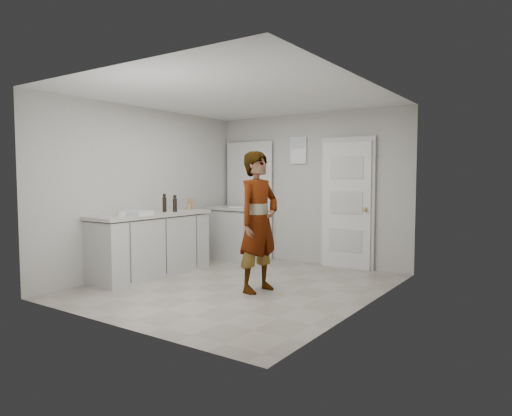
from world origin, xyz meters
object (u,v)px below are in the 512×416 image
Objects in this scene: person at (259,222)px; oil_cruet_a at (175,204)px; oil_cruet_b at (164,203)px; egg_bowl at (122,213)px; spice_jar at (189,207)px; baking_dish at (137,213)px; cake_mix_box at (190,204)px.

oil_cruet_a is at bearing 89.93° from person.
egg_bowl is at bearing -92.43° from oil_cruet_b.
oil_cruet_a reaches higher than spice_jar.
person is 4.88× the size of baking_dish.
oil_cruet_b reaches higher than baking_dish.
baking_dish is at bearing 113.94° from person.
oil_cruet_a is (0.16, -0.52, 0.03)m from cake_mix_box.
oil_cruet_b reaches higher than cake_mix_box.
oil_cruet_b reaches higher than egg_bowl.
spice_jar is 0.60× the size of egg_bowl.
person is at bearing 19.20° from egg_bowl.
person is 2.01m from cake_mix_box.
cake_mix_box reaches higher than egg_bowl.
baking_dish is at bearing -90.40° from oil_cruet_a.
cake_mix_box is 1.26m from baking_dish.
cake_mix_box is 1.41m from egg_bowl.
oil_cruet_a is (0.10, -0.41, 0.08)m from spice_jar.
oil_cruet_a is 0.72× the size of baking_dish.
spice_jar is 0.43m from oil_cruet_a.
egg_bowl is (-0.14, -0.15, -0.00)m from baking_dish.
oil_cruet_b is at bearing 87.57° from egg_bowl.
spice_jar is 1.29m from egg_bowl.
spice_jar is at bearing 103.30° from oil_cruet_a.
person is 1.77m from baking_dish.
baking_dish is (-0.01, -0.72, -0.09)m from oil_cruet_a.
cake_mix_box is 0.51× the size of baking_dish.
spice_jar is at bearing 87.77° from oil_cruet_b.
oil_cruet_a reaches higher than egg_bowl.
oil_cruet_a is (-1.69, 0.24, 0.16)m from person.
person is 9.65× the size of cake_mix_box.
person is 12.32× the size of egg_bowl.
person is at bearing -8.01° from oil_cruet_a.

